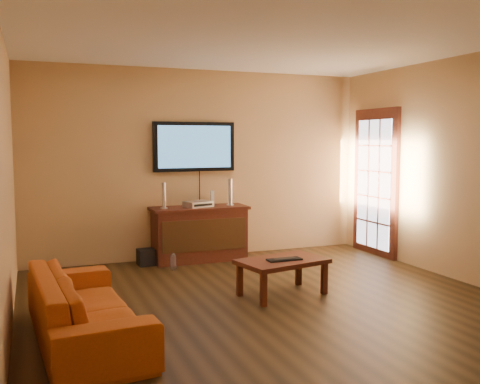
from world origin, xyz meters
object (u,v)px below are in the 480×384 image
media_console (199,233)px  keyboard (284,259)px  speaker_right (230,193)px  speaker_left (164,197)px  coffee_table (282,264)px  game_console (212,198)px  av_receiver (198,204)px  television (194,147)px  subwoofer (146,257)px  bottle (173,262)px  sofa (85,295)px

media_console → keyboard: bearing=-80.5°
speaker_right → keyboard: speaker_right is taller
speaker_left → coffee_table: bearing=-66.1°
speaker_left → game_console: size_ratio=1.64×
av_receiver → keyboard: (0.36, -2.00, -0.40)m
coffee_table → game_console: size_ratio=4.79×
coffee_table → game_console: (-0.14, 2.00, 0.53)m
television → subwoofer: (-0.77, -0.24, -1.49)m
coffee_table → keyboard: (-0.00, -0.05, 0.07)m
television → speaker_right: television is taller
av_receiver → bottle: size_ratio=1.57×
keyboard → av_receiver: bearing=100.3°
media_console → keyboard: (0.34, -2.02, 0.02)m
av_receiver → speaker_left: bearing=164.2°
keyboard → coffee_table: bearing=87.7°
speaker_left → speaker_right: speaker_right is taller
av_receiver → keyboard: av_receiver is taller
game_console → coffee_table: bearing=-72.8°
coffee_table → bottle: size_ratio=4.59×
coffee_table → speaker_left: speaker_left is taller
av_receiver → bottle: bearing=-157.0°
bottle → keyboard: size_ratio=0.59×
speaker_right → coffee_table: bearing=-93.7°
coffee_table → keyboard: size_ratio=2.72×
speaker_right → bottle: size_ratio=1.67×
television → game_console: 0.78m
speaker_right → keyboard: 2.11m
media_console → coffee_table: media_console is taller
subwoofer → speaker_right: bearing=-2.8°
sofa → game_console: bearing=-42.1°
speaker_left → keyboard: size_ratio=0.93×
game_console → bottle: bearing=-133.6°
speaker_left → television: bearing=26.3°
television → subwoofer: bearing=-162.5°
media_console → speaker_right: size_ratio=3.60×
speaker_left → subwoofer: speaker_left is taller
television → keyboard: (0.34, -2.24, -1.20)m
speaker_left → keyboard: speaker_left is taller
television → speaker_left: bearing=-153.7°
bottle → av_receiver: bearing=40.9°
sofa → speaker_left: speaker_left is taller
speaker_left → bottle: bearing=-86.5°
television → game_console: size_ratio=5.49×
speaker_right → av_receiver: size_ratio=1.07×
media_console → speaker_right: speaker_right is taller
speaker_left → speaker_right: 0.98m
media_console → game_console: size_ratio=6.29×
television → media_console: bearing=-90.0°
media_console → coffee_table: size_ratio=1.31×
sofa → av_receiver: size_ratio=5.55×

